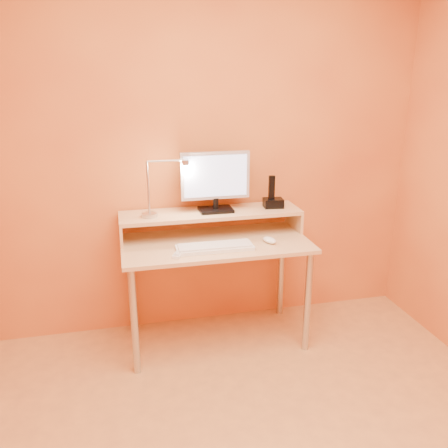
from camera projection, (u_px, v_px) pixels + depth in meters
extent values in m
cube|color=orange|center=(205.00, 152.00, 3.09)|extent=(3.00, 0.04, 2.50)
cylinder|color=#B3B3B5|center=(134.00, 322.00, 2.72)|extent=(0.04, 0.04, 0.69)
cylinder|color=#B3B3B5|center=(308.00, 302.00, 2.96)|extent=(0.04, 0.04, 0.69)
cylinder|color=#B3B3B5|center=(131.00, 286.00, 3.18)|extent=(0.04, 0.04, 0.69)
cylinder|color=#B3B3B5|center=(281.00, 271.00, 3.42)|extent=(0.04, 0.04, 0.69)
cube|color=tan|center=(216.00, 243.00, 2.96)|extent=(1.20, 0.60, 0.02)
cube|color=tan|center=(121.00, 231.00, 2.94)|extent=(0.02, 0.30, 0.14)
cube|color=tan|center=(294.00, 219.00, 3.20)|extent=(0.02, 0.30, 0.14)
cube|color=tan|center=(211.00, 213.00, 3.05)|extent=(1.20, 0.30, 0.02)
cube|color=black|center=(216.00, 210.00, 3.05)|extent=(0.22, 0.16, 0.02)
cylinder|color=black|center=(216.00, 203.00, 3.03)|extent=(0.04, 0.04, 0.07)
cube|color=#B6B6BE|center=(215.00, 176.00, 2.99)|extent=(0.45, 0.04, 0.31)
cube|color=black|center=(214.00, 175.00, 3.01)|extent=(0.41, 0.01, 0.26)
cube|color=#BBCDFF|center=(216.00, 176.00, 2.97)|extent=(0.41, 0.00, 0.27)
cylinder|color=#B3B3B5|center=(150.00, 215.00, 2.92)|extent=(0.10, 0.10, 0.02)
cylinder|color=#B3B3B5|center=(148.00, 188.00, 2.87)|extent=(0.01, 0.01, 0.33)
cylinder|color=#B3B3B5|center=(166.00, 161.00, 2.84)|extent=(0.24, 0.01, 0.01)
cylinder|color=#B3B3B5|center=(186.00, 162.00, 2.87)|extent=(0.04, 0.04, 0.03)
cylinder|color=#FFEAC6|center=(186.00, 165.00, 2.88)|extent=(0.03, 0.03, 0.00)
cube|color=black|center=(273.00, 203.00, 3.13)|extent=(0.14, 0.11, 0.06)
cube|color=black|center=(272.00, 187.00, 3.09)|extent=(0.04, 0.03, 0.16)
cube|color=#1D50FF|center=(282.00, 205.00, 3.09)|extent=(0.01, 0.00, 0.04)
cube|color=white|center=(215.00, 248.00, 2.82)|extent=(0.48, 0.16, 0.02)
ellipsoid|color=white|center=(270.00, 240.00, 2.93)|extent=(0.09, 0.12, 0.04)
cube|color=white|center=(179.00, 253.00, 2.74)|extent=(0.10, 0.16, 0.02)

